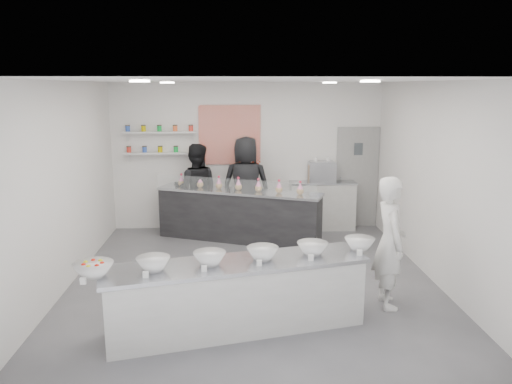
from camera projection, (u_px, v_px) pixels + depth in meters
floor at (253, 281)px, 7.64m from camera, size 6.00×6.00×0.00m
ceiling at (253, 80)px, 7.01m from camera, size 6.00×6.00×0.00m
back_wall at (247, 157)px, 10.25m from camera, size 5.50×0.00×5.50m
left_wall at (63, 187)px, 7.20m from camera, size 0.00×6.00×6.00m
right_wall at (437, 183)px, 7.45m from camera, size 0.00×6.00×6.00m
back_door at (357, 177)px, 10.42m from camera, size 0.88×0.04×2.10m
pattern_panel at (230, 135)px, 10.12m from camera, size 1.25×0.03×1.20m
jar_shelf_lower at (161, 153)px, 10.06m from camera, size 1.45×0.22×0.04m
jar_shelf_upper at (160, 132)px, 9.97m from camera, size 1.45×0.22×0.04m
preserve_jars at (160, 139)px, 9.98m from camera, size 1.45×0.10×0.56m
downlight_0 at (140, 81)px, 5.97m from camera, size 0.24×0.24×0.02m
downlight_1 at (370, 81)px, 6.10m from camera, size 0.24×0.24×0.02m
downlight_2 at (167, 83)px, 8.51m from camera, size 0.24×0.24×0.02m
downlight_3 at (330, 83)px, 8.64m from camera, size 0.24×0.24×0.02m
prep_counter at (237, 296)px, 6.04m from camera, size 3.26×1.46×0.87m
back_bar at (239, 216)px, 9.55m from camera, size 3.18×1.72×0.99m
sneeze_guard at (233, 186)px, 9.16m from camera, size 2.93×1.17×0.27m
espresso_ledge at (322, 206)px, 10.32m from camera, size 1.35×0.43×1.00m
espresso_machine at (322, 172)px, 10.17m from camera, size 0.53×0.37×0.41m
cup_stacks at (313, 174)px, 10.17m from camera, size 0.24×0.24×0.35m
prep_bowls at (236, 256)px, 5.93m from camera, size 3.65×1.33×0.15m
label_cards at (226, 275)px, 5.45m from camera, size 3.31×0.04×0.07m
cookie_bags at (238, 184)px, 9.42m from camera, size 2.40×1.06×0.25m
woman_prep at (390, 242)px, 6.62m from camera, size 0.43×0.65×1.78m
staff_left at (196, 189)px, 9.94m from camera, size 0.92×0.74×1.82m
staff_right at (246, 186)px, 9.86m from camera, size 1.01×0.71×1.97m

